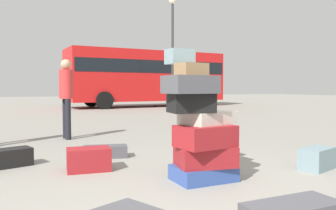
% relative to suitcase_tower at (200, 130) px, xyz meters
% --- Properties ---
extents(ground_plane, '(80.00, 80.00, 0.00)m').
position_rel_suitcase_tower_xyz_m(ground_plane, '(-0.32, -0.53, -0.61)').
color(ground_plane, gray).
extents(suitcase_tower, '(0.95, 0.72, 1.58)m').
position_rel_suitcase_tower_xyz_m(suitcase_tower, '(0.00, 0.00, 0.00)').
color(suitcase_tower, '#334F99').
rests_on(suitcase_tower, ground).
extents(suitcase_maroon_right_side, '(0.61, 0.43, 0.30)m').
position_rel_suitcase_tower_xyz_m(suitcase_maroon_right_side, '(-1.04, 1.12, -0.46)').
color(suitcase_maroon_right_side, maroon).
rests_on(suitcase_maroon_right_side, ground).
extents(suitcase_charcoal_upright_blue, '(0.74, 0.47, 0.19)m').
position_rel_suitcase_tower_xyz_m(suitcase_charcoal_upright_blue, '(-0.60, 1.86, -0.52)').
color(suitcase_charcoal_upright_blue, '#4C4C51').
rests_on(suitcase_charcoal_upright_blue, ground).
extents(suitcase_slate_foreground_near, '(0.58, 0.42, 0.29)m').
position_rel_suitcase_tower_xyz_m(suitcase_slate_foreground_near, '(1.74, -0.21, -0.46)').
color(suitcase_slate_foreground_near, gray).
rests_on(suitcase_slate_foreground_near, ground).
extents(suitcase_black_white_trunk, '(0.76, 0.47, 0.25)m').
position_rel_suitcase_tower_xyz_m(suitcase_black_white_trunk, '(-2.05, 1.84, -0.48)').
color(suitcase_black_white_trunk, black).
rests_on(suitcase_black_white_trunk, ground).
extents(person_bearded_onlooker, '(0.30, 0.34, 1.71)m').
position_rel_suitcase_tower_xyz_m(person_bearded_onlooker, '(-0.77, 4.12, 0.41)').
color(person_bearded_onlooker, black).
rests_on(person_bearded_onlooker, ground).
extents(person_tourist_with_camera, '(0.30, 0.30, 1.77)m').
position_rel_suitcase_tower_xyz_m(person_tourist_with_camera, '(2.79, 4.82, 0.44)').
color(person_tourist_with_camera, '#3F334C').
rests_on(person_tourist_with_camera, ground).
extents(parked_bus, '(9.08, 2.84, 3.15)m').
position_rel_suitcase_tower_xyz_m(parked_bus, '(5.76, 14.79, 1.22)').
color(parked_bus, red).
rests_on(parked_bus, ground).
extents(lamp_post, '(0.36, 0.36, 5.53)m').
position_rel_suitcase_tower_xyz_m(lamp_post, '(5.73, 11.57, 3.05)').
color(lamp_post, '#333338').
rests_on(lamp_post, ground).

